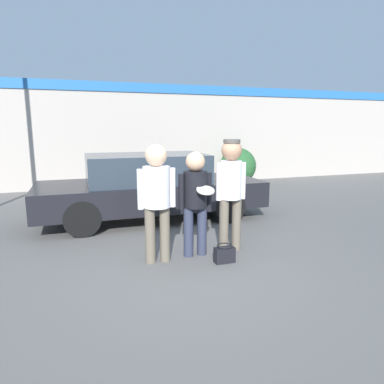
% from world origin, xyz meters
% --- Properties ---
extents(ground_plane, '(56.00, 56.00, 0.00)m').
position_xyz_m(ground_plane, '(0.00, 0.00, 0.00)').
color(ground_plane, '#5B5956').
extents(storefront_building, '(24.00, 0.22, 3.39)m').
position_xyz_m(storefront_building, '(0.00, 6.85, 1.72)').
color(storefront_building, '#B2A89E').
rests_on(storefront_building, ground).
extents(person_left, '(0.56, 0.39, 1.73)m').
position_xyz_m(person_left, '(-0.36, -0.04, 1.04)').
color(person_left, '#665B4C').
rests_on(person_left, ground).
extents(person_middle_with_frisbee, '(0.53, 0.56, 1.60)m').
position_xyz_m(person_middle_with_frisbee, '(0.24, 0.02, 0.95)').
color(person_middle_with_frisbee, '#2D3347').
rests_on(person_middle_with_frisbee, ground).
extents(person_right, '(0.50, 0.33, 1.78)m').
position_xyz_m(person_right, '(0.85, 0.06, 1.08)').
color(person_right, '#665B4C').
rests_on(person_right, ground).
extents(parked_car_near, '(4.70, 1.86, 1.40)m').
position_xyz_m(parked_car_near, '(0.04, 2.38, 0.71)').
color(parked_car_near, black).
rests_on(parked_car_near, ground).
extents(shrub, '(1.26, 1.26, 1.26)m').
position_xyz_m(shrub, '(3.94, 6.03, 0.63)').
color(shrub, '#285B2D').
rests_on(shrub, ground).
extents(handbag, '(0.30, 0.23, 0.27)m').
position_xyz_m(handbag, '(0.56, -0.40, 0.13)').
color(handbag, black).
rests_on(handbag, ground).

